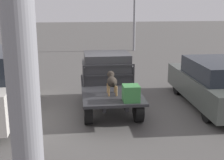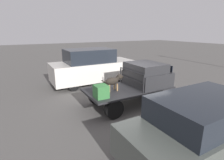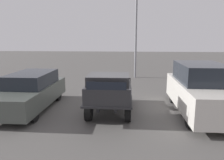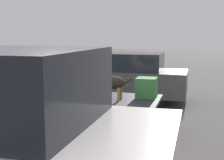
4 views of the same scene
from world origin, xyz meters
The scene contains 7 objects.
ground_plane centered at (0.00, 0.00, 0.00)m, with size 80.00×80.00×0.00m, color #514F4C.
flatbed_truck centered at (0.00, 0.00, 0.56)m, with size 3.63×1.80×0.77m.
truck_cab centered at (0.94, 0.00, 1.23)m, with size 1.58×1.68×0.97m.
truck_headboard centered at (0.12, 0.00, 1.25)m, with size 0.04×1.68×0.72m.
dog centered at (-0.71, 0.01, 1.18)m, with size 0.97×0.30×0.67m.
cargo_crate centered at (-1.49, -0.45, 1.00)m, with size 0.46×0.46×0.46m.
parked_sedan centered at (-0.07, -3.51, 0.81)m, with size 4.60×1.75×1.61m.
Camera 4 is at (-2.57, 6.56, 2.21)m, focal length 50.00 mm.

